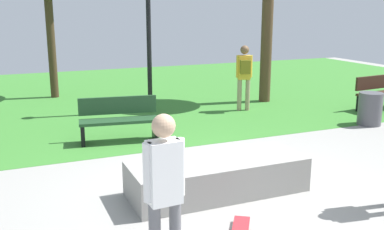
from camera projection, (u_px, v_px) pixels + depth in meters
The scene contains 10 objects.
ground_plane at pixel (218, 186), 6.98m from camera, with size 28.00×28.00×0.00m, color gray.
grass_lawn at pixel (106, 95), 14.17m from camera, with size 26.60×11.98×0.01m, color #387A2D.
concrete_ledge at pixel (217, 176), 6.68m from camera, with size 2.63×0.98×0.52m, color gray.
backpack_on_ledge at pixel (173, 158), 6.20m from camera, with size 0.28×0.20×0.32m, color #4C1E66.
skater_watching at pixel (164, 186), 4.35m from camera, with size 0.43×0.23×1.74m.
park_bench_near_path at pixel (381, 92), 12.12m from camera, with size 1.64×0.63×0.91m.
park_bench_far_left at pixel (119, 119), 9.22m from camera, with size 1.65×0.70×0.91m.
lamp_post at pixel (148, 4), 11.31m from camera, with size 0.28×0.28×4.65m.
trash_bin at pixel (370, 109), 10.54m from camera, with size 0.55×0.55×0.77m, color #4C4C51.
pedestrian_with_backpack at pixel (244, 72), 11.85m from camera, with size 0.41×0.42×1.74m.
Camera 1 is at (-2.89, -5.87, 2.71)m, focal length 42.10 mm.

